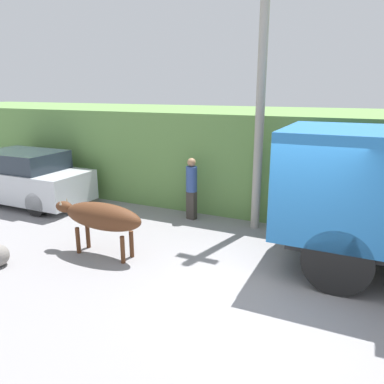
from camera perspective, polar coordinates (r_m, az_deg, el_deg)
The scene contains 7 objects.
ground_plane at distance 6.86m, azimuth 12.14°, elevation -14.21°, with size 60.00×60.00×0.00m, color gray.
hillside_embankment at distance 11.81m, azimuth 18.95°, elevation 4.88°, with size 32.00×5.03×2.73m.
building_backdrop at distance 12.89m, azimuth -8.70°, elevation 6.05°, with size 4.89×2.70×2.56m.
brown_cow at distance 7.87m, azimuth -13.68°, elevation -3.70°, with size 2.14×0.56×1.13m.
parked_suv at distance 12.33m, azimuth -24.38°, elevation 1.94°, with size 4.23×1.72×1.59m.
pedestrian_on_hill at distance 9.77m, azimuth -0.07°, elevation 1.00°, with size 0.35×0.35×1.64m.
utility_pole at distance 8.97m, azimuth 10.52°, elevation 15.72°, with size 0.90×0.21×6.63m.
Camera 1 is at (1.20, -5.86, 3.34)m, focal length 35.00 mm.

